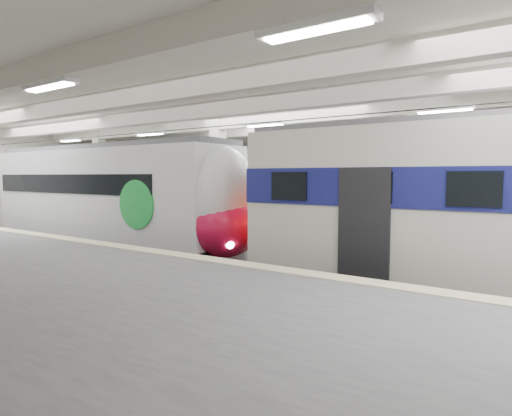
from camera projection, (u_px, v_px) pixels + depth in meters
The scene contains 3 objects.
station_hall at pixel (194, 170), 12.33m from camera, with size 36.00×24.00×5.75m.
modern_emu at pixel (127, 201), 16.75m from camera, with size 13.30×2.75×4.32m.
far_train at pixel (194, 194), 22.14m from camera, with size 13.02×2.73×4.19m.
Camera 1 is at (8.48, -10.93, 3.09)m, focal length 30.00 mm.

